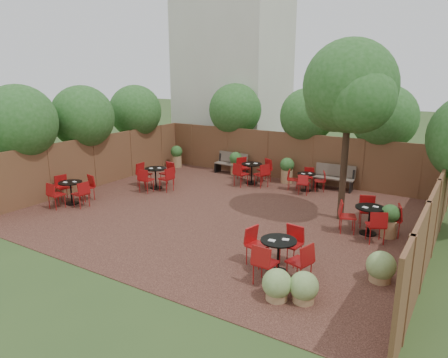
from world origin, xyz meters
The scene contains 13 objects.
ground centered at (0.00, 0.00, 0.00)m, with size 80.00×80.00×0.00m, color #354F23.
courtyard_paving centered at (0.00, 0.00, 0.01)m, with size 12.00×10.00×0.02m, color #311A14.
fence_back centered at (0.00, 5.00, 1.00)m, with size 12.00×0.08×2.00m, color brown.
fence_left centered at (-6.00, 0.00, 1.00)m, with size 0.08×10.00×2.00m, color brown.
fence_right centered at (6.00, 0.00, 1.00)m, with size 0.08×10.00×2.00m, color brown.
neighbour_building centered at (-4.50, 8.00, 4.00)m, with size 5.00×4.00×8.00m, color beige.
overhang_foliage centered at (-1.70, 2.57, 2.73)m, with size 15.83×10.82×2.57m.
courtyard_tree centered at (3.29, 1.48, 3.89)m, with size 2.83×2.74×5.39m.
park_bench_left centered at (-2.53, 4.63, 0.50)m, with size 1.53×0.57×0.93m.
park_bench_right centered at (2.09, 4.63, 0.51)m, with size 1.56×0.60×0.95m.
bistro_tables centered at (-0.20, 0.59, 0.48)m, with size 11.00×8.15×0.95m.
planters centered at (-0.94, 3.70, 0.56)m, with size 10.80×4.40×1.04m.
low_shrubs centered at (4.37, -3.07, 0.34)m, with size 2.22×2.50×0.69m.
Camera 1 is at (6.70, -10.74, 4.53)m, focal length 33.26 mm.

